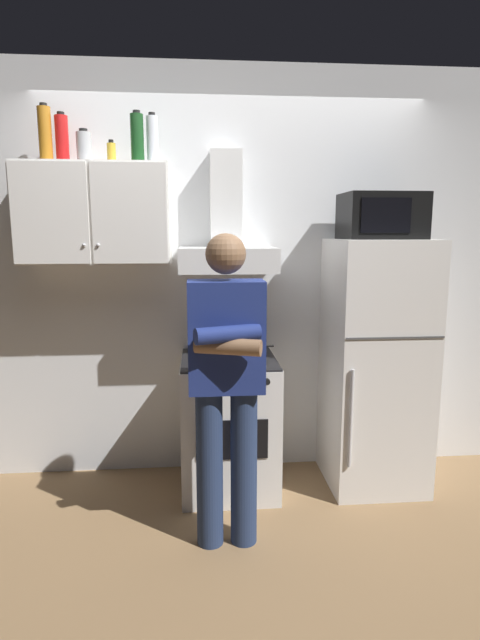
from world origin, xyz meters
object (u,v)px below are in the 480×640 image
at_px(bottle_liquor_amber, 45,134).
at_px(bottle_canister_steel, 84,147).
at_px(range_hood, 227,240).
at_px(person_standing, 226,381).
at_px(bottle_wine_green, 137,138).
at_px(microwave, 381,216).
at_px(upper_cabinet, 96,214).
at_px(refrigerator, 375,365).
at_px(cooking_pot, 251,352).
at_px(bottle_vodka_clear, 152,140).
at_px(bottle_spice_jar, 111,153).
at_px(bottle_soda_red, 62,139).
at_px(stove_oven, 229,423).

height_order(bottle_liquor_amber, bottle_canister_steel, bottle_liquor_amber).
relative_size(range_hood, person_standing, 0.46).
bearing_deg(bottle_wine_green, range_hood, 1.63).
height_order(microwave, bottle_wine_green, bottle_wine_green).
xyz_separation_m(upper_cabinet, refrigerator, (1.75, -0.12, -0.95)).
height_order(range_hood, cooking_pot, range_hood).
xyz_separation_m(bottle_canister_steel, bottle_vodka_clear, (0.40, -0.00, 0.05)).
distance_m(bottle_spice_jar, bottle_soda_red, 0.30).
xyz_separation_m(range_hood, cooking_pot, (0.13, -0.25, -0.67)).
height_order(bottle_vodka_clear, bottle_wine_green, bottle_wine_green).
distance_m(stove_oven, refrigerator, 1.02).
distance_m(upper_cabinet, refrigerator, 2.00).
relative_size(stove_oven, bottle_canister_steel, 4.46).
distance_m(microwave, bottle_spice_jar, 1.68).
height_order(cooking_pot, bottle_soda_red, bottle_soda_red).
bearing_deg(person_standing, bottle_soda_red, 140.80).
bearing_deg(bottle_vodka_clear, stove_oven, -15.99).
height_order(range_hood, person_standing, range_hood).
relative_size(bottle_liquor_amber, bottle_canister_steel, 1.70).
height_order(stove_oven, bottle_canister_steel, bottle_canister_steel).
distance_m(bottle_wine_green, bottle_soda_red, 0.45).
relative_size(cooking_pot, bottle_soda_red, 0.93).
xyz_separation_m(person_standing, bottle_vodka_clear, (-0.39, 0.73, 1.29)).
bearing_deg(upper_cabinet, cooking_pot, -14.73).
xyz_separation_m(range_hood, microwave, (0.95, -0.11, 0.14)).
distance_m(person_standing, bottle_liquor_amber, 1.81).
relative_size(person_standing, bottle_wine_green, 5.46).
relative_size(person_standing, bottle_canister_steel, 8.36).
height_order(refrigerator, person_standing, person_standing).
relative_size(microwave, bottle_spice_jar, 3.54).
xyz_separation_m(refrigerator, microwave, (-0.00, 0.02, 0.94)).
height_order(upper_cabinet, stove_oven, upper_cabinet).
distance_m(range_hood, microwave, 0.97).
distance_m(refrigerator, bottle_spice_jar, 2.10).
bearing_deg(microwave, bottle_canister_steel, 176.47).
height_order(bottle_liquor_amber, bottle_wine_green, bottle_liquor_amber).
distance_m(stove_oven, bottle_vodka_clear, 1.82).
bearing_deg(stove_oven, upper_cabinet, 171.10).
height_order(range_hood, bottle_canister_steel, bottle_canister_steel).
bearing_deg(cooking_pot, bottle_wine_green, 160.82).
distance_m(person_standing, bottle_canister_steel, 1.65).
relative_size(upper_cabinet, refrigerator, 0.56).
bearing_deg(bottle_canister_steel, microwave, -3.53).
relative_size(person_standing, bottle_soda_red, 5.61).
xyz_separation_m(bottle_liquor_amber, bottle_spice_jar, (0.38, -0.00, -0.10)).
bearing_deg(bottle_canister_steel, bottle_spice_jar, -1.41).
height_order(bottle_spice_jar, bottle_wine_green, bottle_wine_green).
height_order(cooking_pot, bottle_vodka_clear, bottle_vodka_clear).
xyz_separation_m(bottle_canister_steel, bottle_wine_green, (0.32, -0.02, 0.05)).
relative_size(range_hood, bottle_soda_red, 2.56).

